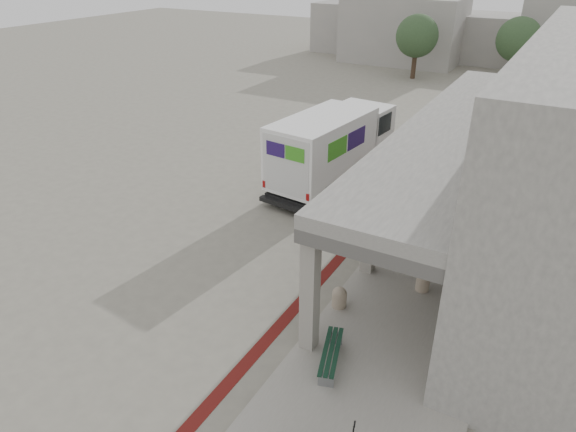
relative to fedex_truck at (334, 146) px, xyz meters
The scene contains 12 objects.
ground 6.80m from the fedex_truck, 73.79° to the right, with size 120.00×120.00×0.00m, color slate.
bike_lane_stripe 5.44m from the fedex_truck, 56.71° to the right, with size 0.35×40.00×0.01m, color #5B1512.
sidewalk 8.76m from the fedex_truck, 47.28° to the right, with size 4.40×28.00×0.12m, color gray.
transit_building 9.02m from the fedex_truck, 11.86° to the right, with size 7.60×17.00×7.00m.
distant_backdrop 29.60m from the fedex_truck, 91.95° to the left, with size 28.00×10.00×6.50m.
tree_left 21.96m from the fedex_truck, 98.30° to the left, with size 3.20×3.20×4.80m.
tree_mid 24.03m from the fedex_truck, 80.79° to the left, with size 3.20×3.20×4.80m.
fedex_truck is the anchor object (origin of this frame).
bench 11.25m from the fedex_truck, 65.12° to the right, with size 0.87×1.80×0.41m.
bollard_near 8.44m from the fedex_truck, 46.34° to the right, with size 0.40×0.40×0.60m.
bollard_far 8.97m from the fedex_truck, 63.69° to the right, with size 0.42×0.42×0.62m.
utility_cabinet 8.22m from the fedex_truck, 33.00° to the right, with size 0.47×0.63×1.05m, color gray.
Camera 1 is at (6.60, -12.52, 9.09)m, focal length 32.00 mm.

